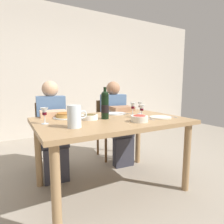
{
  "coord_description": "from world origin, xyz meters",
  "views": [
    {
      "loc": [
        -0.93,
        -1.69,
        1.1
      ],
      "look_at": [
        -0.0,
        -0.03,
        0.84
      ],
      "focal_mm": 30.32,
      "sensor_mm": 36.0,
      "label": 1
    }
  ],
  "objects": [
    {
      "name": "dinner_plate_left_setting",
      "position": [
        0.21,
        0.27,
        0.77
      ],
      "size": [
        0.24,
        0.24,
        0.01
      ],
      "primitive_type": "cylinder",
      "color": "silver",
      "rests_on": "dining_table"
    },
    {
      "name": "wine_bottle",
      "position": [
        -0.05,
        0.04,
        0.9
      ],
      "size": [
        0.08,
        0.08,
        0.33
      ],
      "color": "black",
      "rests_on": "dining_table"
    },
    {
      "name": "spoon_right_setting",
      "position": [
        0.34,
        -0.2,
        0.76
      ],
      "size": [
        0.03,
        0.16,
        0.0
      ],
      "primitive_type": "cube",
      "rotation": [
        0.0,
        0.0,
        1.5
      ],
      "color": "silver",
      "rests_on": "dining_table"
    },
    {
      "name": "water_pitcher",
      "position": [
        -0.46,
        -0.21,
        0.84
      ],
      "size": [
        0.17,
        0.11,
        0.19
      ],
      "color": "silver",
      "rests_on": "dining_table"
    },
    {
      "name": "ground_plane",
      "position": [
        0.0,
        0.0,
        0.0
      ],
      "size": [
        8.0,
        8.0,
        0.0
      ],
      "primitive_type": "plane",
      "color": "gray"
    },
    {
      "name": "dinner_plate_right_setting",
      "position": [
        0.49,
        -0.2,
        0.77
      ],
      "size": [
        0.23,
        0.23,
        0.01
      ],
      "primitive_type": "cylinder",
      "color": "silver",
      "rests_on": "dining_table"
    },
    {
      "name": "knife_left_setting",
      "position": [
        0.36,
        0.27,
        0.76
      ],
      "size": [
        0.02,
        0.18,
        0.0
      ],
      "primitive_type": "cube",
      "rotation": [
        0.0,
        0.0,
        1.52
      ],
      "color": "silver",
      "rests_on": "dining_table"
    },
    {
      "name": "baked_tart",
      "position": [
        -0.39,
        0.28,
        0.79
      ],
      "size": [
        0.26,
        0.26,
        0.06
      ],
      "color": "silver",
      "rests_on": "dining_table"
    },
    {
      "name": "chair_right",
      "position": [
        0.46,
        0.87,
        0.5
      ],
      "size": [
        0.43,
        0.43,
        0.87
      ],
      "rotation": [
        0.0,
        0.0,
        3.06
      ],
      "color": "brown",
      "rests_on": "ground"
    },
    {
      "name": "diner_left",
      "position": [
        -0.46,
        0.64,
        0.62
      ],
      "size": [
        0.37,
        0.53,
        1.16
      ],
      "rotation": [
        0.0,
        0.0,
        3.04
      ],
      "color": "#4C6B93",
      "rests_on": "ground"
    },
    {
      "name": "olive_bowl",
      "position": [
        -0.2,
        0.08,
        0.79
      ],
      "size": [
        0.17,
        0.17,
        0.06
      ],
      "color": "white",
      "rests_on": "dining_table"
    },
    {
      "name": "back_wall",
      "position": [
        0.0,
        2.59,
        1.4
      ],
      "size": [
        8.0,
        0.1,
        2.8
      ],
      "primitive_type": "cube",
      "color": "beige",
      "rests_on": "ground"
    },
    {
      "name": "salad_bowl",
      "position": [
        0.16,
        -0.27,
        0.79
      ],
      "size": [
        0.17,
        0.17,
        0.07
      ],
      "color": "silver",
      "rests_on": "dining_table"
    },
    {
      "name": "wine_glass_left_diner",
      "position": [
        0.32,
        -0.1,
        0.86
      ],
      "size": [
        0.07,
        0.07,
        0.14
      ],
      "color": "silver",
      "rests_on": "dining_table"
    },
    {
      "name": "fork_left_setting",
      "position": [
        0.06,
        0.27,
        0.76
      ],
      "size": [
        0.04,
        0.16,
        0.0
      ],
      "primitive_type": "cube",
      "rotation": [
        0.0,
        0.0,
        1.43
      ],
      "color": "silver",
      "rests_on": "dining_table"
    },
    {
      "name": "wine_glass_centre",
      "position": [
        -0.64,
        0.07,
        0.87
      ],
      "size": [
        0.07,
        0.07,
        0.15
      ],
      "color": "silver",
      "rests_on": "dining_table"
    },
    {
      "name": "knife_right_setting",
      "position": [
        0.64,
        -0.2,
        0.76
      ],
      "size": [
        0.01,
        0.18,
        0.0
      ],
      "primitive_type": "cube",
      "rotation": [
        0.0,
        0.0,
        1.57
      ],
      "color": "silver",
      "rests_on": "dining_table"
    },
    {
      "name": "dining_table",
      "position": [
        0.0,
        0.0,
        0.67
      ],
      "size": [
        1.5,
        1.0,
        0.76
      ],
      "color": "#9E7A51",
      "rests_on": "ground"
    },
    {
      "name": "wine_glass_right_diner",
      "position": [
        0.34,
        0.09,
        0.86
      ],
      "size": [
        0.07,
        0.07,
        0.15
      ],
      "color": "silver",
      "rests_on": "dining_table"
    },
    {
      "name": "diner_right",
      "position": [
        0.44,
        0.64,
        0.62
      ],
      "size": [
        0.36,
        0.52,
        1.16
      ],
      "rotation": [
        0.0,
        0.0,
        3.06
      ],
      "color": "#4C6B93",
      "rests_on": "ground"
    },
    {
      "name": "chair_left",
      "position": [
        -0.44,
        0.88,
        0.5
      ],
      "size": [
        0.44,
        0.44,
        0.87
      ],
      "rotation": [
        0.0,
        0.0,
        3.04
      ],
      "color": "brown",
      "rests_on": "ground"
    },
    {
      "name": "wine_glass_spare",
      "position": [
        0.47,
        0.12,
        0.87
      ],
      "size": [
        0.07,
        0.07,
        0.15
      ],
      "color": "silver",
      "rests_on": "dining_table"
    }
  ]
}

